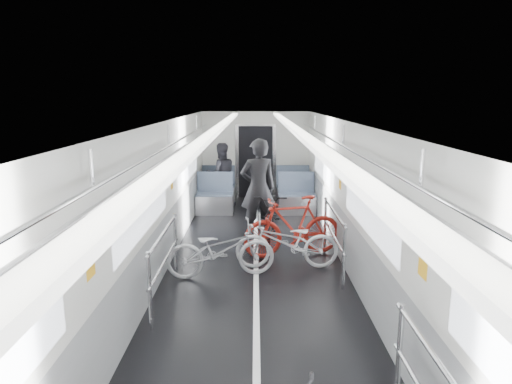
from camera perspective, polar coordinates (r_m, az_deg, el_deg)
car_shell at (r=7.77m, az=-0.00°, el=-0.56°), size 3.02×14.01×2.41m
bike_left_far at (r=7.22m, az=-4.41°, el=-7.17°), size 1.78×0.89×0.89m
bike_right_mid at (r=7.55m, az=3.90°, el=-6.31°), size 1.70×0.61×0.89m
bike_right_far at (r=8.11m, az=4.64°, el=-4.31°), size 1.88×0.97×1.09m
bike_aisle at (r=9.16m, az=1.80°, el=-2.85°), size 0.71×1.84×0.95m
person_standing at (r=9.13m, az=0.26°, el=0.49°), size 0.82×0.64×2.00m
person_seated at (r=11.85m, az=-4.39°, el=2.19°), size 0.95×0.84×1.65m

